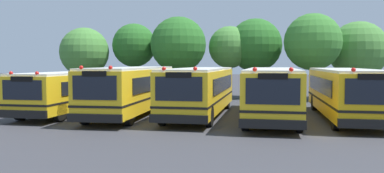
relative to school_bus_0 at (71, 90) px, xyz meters
The scene contains 13 objects.
ground_plane 7.64m from the school_bus_0, ahead, with size 160.00×160.00×0.00m, color #38383D.
school_bus_0 is the anchor object (origin of this frame).
school_bus_1 3.68m from the school_bus_0, ahead, with size 2.65×10.93×2.79m.
school_bus_2 7.52m from the school_bus_0, ahead, with size 2.79×10.73×2.75m.
school_bus_3 11.37m from the school_bus_0, ahead, with size 2.81×11.66×2.74m.
school_bus_4 15.13m from the school_bus_0, ahead, with size 2.65×10.86×2.72m.
tree_0 10.46m from the school_bus_0, 110.81° to the left, with size 4.01×4.01×5.81m.
tree_1 11.12m from the school_bus_0, 87.88° to the left, with size 3.62×3.62×6.18m.
tree_2 11.12m from the school_bus_0, 65.49° to the left, with size 4.43×4.43×6.57m.
tree_3 14.39m from the school_bus_0, 54.53° to the left, with size 3.46×3.46×5.92m.
tree_4 16.16m from the school_bus_0, 48.90° to the left, with size 4.40×4.40×6.56m.
tree_5 18.21m from the school_bus_0, 34.41° to the left, with size 4.34×4.34×6.67m.
tree_6 22.39m from the school_bus_0, 33.65° to the left, with size 4.62×4.62×6.23m.
Camera 1 is at (3.30, -21.59, 2.91)m, focal length 37.18 mm.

